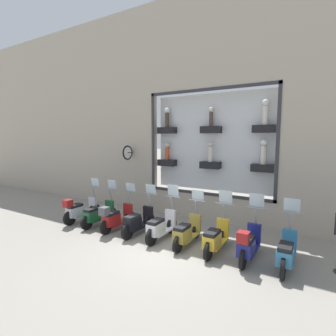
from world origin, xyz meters
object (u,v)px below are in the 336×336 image
Objects in this scene: scooter_navy_1 at (248,244)px; scooter_silver_8 at (80,210)px; scooter_teal_0 at (286,252)px; scooter_black_5 at (137,222)px; scooter_yellow_2 at (216,238)px; scooter_olive_3 at (186,232)px; scooter_red_6 at (115,218)px; scooter_green_7 at (98,214)px; scooter_white_4 at (161,227)px.

scooter_navy_1 reaches higher than scooter_silver_8.
scooter_navy_1 is at bearing 93.61° from scooter_teal_0.
scooter_navy_1 is 1.00× the size of scooter_black_5.
scooter_yellow_2 is 0.94m from scooter_olive_3.
scooter_olive_3 is 2.81m from scooter_red_6.
scooter_silver_8 is (-0.06, 0.94, 0.05)m from scooter_green_7.
scooter_green_7 is at bearing 89.42° from scooter_navy_1.
scooter_silver_8 is at bearing 90.44° from scooter_teal_0.
scooter_olive_3 is 4.68m from scooter_silver_8.
scooter_green_7 is (-0.00, 2.81, -0.01)m from scooter_white_4.
scooter_white_4 reaches higher than scooter_red_6.
scooter_red_6 is 0.94m from scooter_green_7.
scooter_green_7 is at bearing 90.02° from scooter_teal_0.
scooter_white_4 is (0.06, 2.81, -0.03)m from scooter_navy_1.
scooter_silver_8 is at bearing 89.73° from scooter_red_6.
scooter_green_7 is (0.00, 3.74, 0.01)m from scooter_olive_3.
scooter_navy_1 reaches higher than scooter_teal_0.
scooter_navy_1 is at bearing -93.61° from scooter_yellow_2.
scooter_silver_8 is at bearing 91.16° from scooter_black_5.
scooter_green_7 reaches higher than scooter_red_6.
scooter_teal_0 is 1.00× the size of scooter_black_5.
scooter_yellow_2 is (0.06, 0.94, -0.04)m from scooter_navy_1.
scooter_green_7 is (0.06, 0.94, -0.03)m from scooter_red_6.
scooter_black_5 is at bearing 90.15° from scooter_white_4.
scooter_yellow_2 is 1.87m from scooter_white_4.
scooter_teal_0 reaches higher than scooter_olive_3.
scooter_green_7 reaches higher than scooter_black_5.
scooter_red_6 is (-0.07, 1.87, 0.02)m from scooter_white_4.
scooter_yellow_2 reaches higher than scooter_olive_3.
scooter_navy_1 is 1.00× the size of scooter_olive_3.
scooter_teal_0 is 4.68m from scooter_black_5.
scooter_black_5 is (-0.00, 0.94, -0.00)m from scooter_white_4.
scooter_teal_0 is at bearing -90.00° from scooter_black_5.
scooter_white_4 is 0.94m from scooter_black_5.
scooter_black_5 is 2.81m from scooter_silver_8.
scooter_olive_3 is at bearing -90.12° from scooter_black_5.
scooter_navy_1 is 6.55m from scooter_silver_8.
scooter_teal_0 is 1.00× the size of scooter_yellow_2.
scooter_green_7 is 1.00× the size of scooter_silver_8.
scooter_silver_8 is at bearing 93.38° from scooter_green_7.
scooter_red_6 is at bearing 91.27° from scooter_olive_3.
scooter_silver_8 reaches higher than scooter_green_7.
scooter_yellow_2 is 3.74m from scooter_red_6.
scooter_teal_0 is 1.00× the size of scooter_red_6.
scooter_black_5 is 1.00× the size of scooter_silver_8.
scooter_teal_0 is at bearing -89.33° from scooter_red_6.
scooter_silver_8 reaches higher than scooter_black_5.
scooter_yellow_2 is at bearing 90.00° from scooter_teal_0.
scooter_white_4 reaches higher than scooter_green_7.
scooter_teal_0 is 1.00× the size of scooter_green_7.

